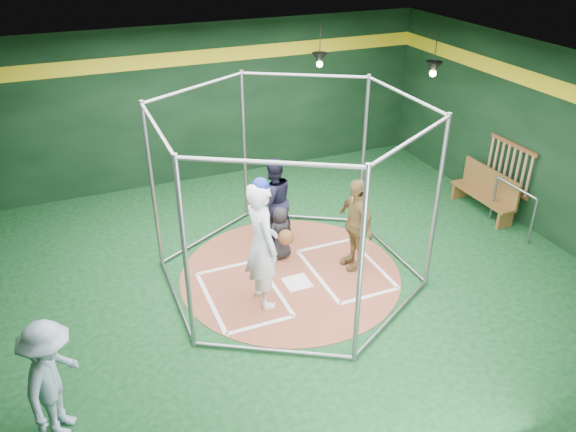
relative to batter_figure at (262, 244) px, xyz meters
name	(u,v)px	position (x,y,z in m)	size (l,w,h in m)	color
room_shell	(290,182)	(0.70, 0.54, 0.67)	(10.10, 9.10, 3.53)	#0B3314
clay_disc	(290,274)	(0.70, 0.53, -1.08)	(3.80, 3.80, 0.01)	brown
home_plate	(297,283)	(0.70, 0.23, -1.07)	(0.43, 0.43, 0.01)	white
batter_box_left	(243,294)	(-0.25, 0.28, -1.07)	(1.17, 1.77, 0.01)	white
batter_box_right	(346,269)	(1.65, 0.28, -1.07)	(1.17, 1.77, 0.01)	white
batting_cage	(290,197)	(0.70, 0.53, 0.41)	(4.05, 4.67, 3.00)	gray
bat_rack	(509,166)	(5.62, 0.93, -0.04)	(0.07, 1.25, 0.98)	brown
pendant_lamp_near	(320,58)	(2.90, 4.13, 1.65)	(0.34, 0.34, 0.90)	black
pendant_lamp_far	(434,67)	(4.70, 2.53, 1.65)	(0.34, 0.34, 0.90)	black
batter_figure	(262,244)	(0.00, 0.00, 0.00)	(0.55, 0.80, 2.18)	silver
visitor_leopard	(356,224)	(1.83, 0.36, -0.24)	(0.98, 0.41, 1.67)	#A68747
catcher_figure	(281,233)	(0.75, 1.08, -0.57)	(0.55, 0.61, 1.00)	black
umpire	(273,201)	(0.85, 1.71, -0.24)	(0.81, 0.63, 1.67)	black
bystander_blue	(53,380)	(-3.11, -1.45, -0.29)	(1.03, 0.59, 1.60)	#8CA3B9
dugout_bench	(486,191)	(5.32, 1.11, -0.61)	(0.37, 1.60, 0.93)	brown
steel_railing	(514,202)	(5.25, 0.27, -0.45)	(0.05, 1.11, 0.96)	gray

